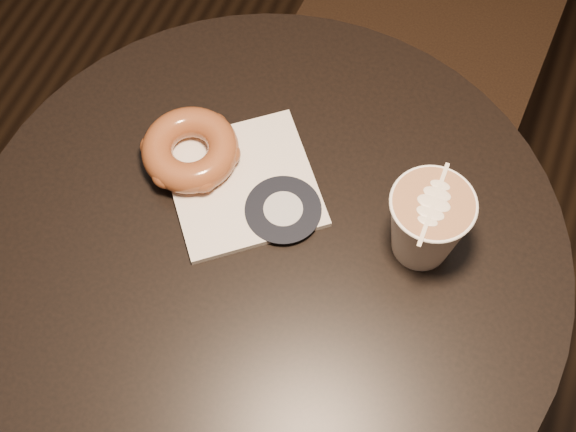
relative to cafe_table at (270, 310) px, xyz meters
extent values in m
plane|color=black|center=(0.00, 0.00, -0.55)|extent=(4.50, 4.50, 0.00)
cylinder|color=black|center=(0.00, 0.00, 0.18)|extent=(0.70, 0.70, 0.03)
cylinder|color=black|center=(0.00, 0.00, -0.18)|extent=(0.07, 0.07, 0.70)
cylinder|color=black|center=(0.00, 0.00, -0.54)|extent=(0.44, 0.44, 0.02)
cube|color=black|center=(0.04, 0.64, -0.07)|extent=(0.45, 0.45, 0.04)
cylinder|color=black|center=(-0.15, 0.47, -0.31)|extent=(0.04, 0.04, 0.48)
cylinder|color=black|center=(0.22, 0.45, -0.31)|extent=(0.04, 0.04, 0.48)
cylinder|color=black|center=(-0.13, 0.83, -0.31)|extent=(0.04, 0.04, 0.48)
cylinder|color=black|center=(0.23, 0.82, -0.31)|extent=(0.04, 0.04, 0.48)
cube|color=silver|center=(-0.06, 0.07, 0.20)|extent=(0.23, 0.23, 0.01)
torus|color=brown|center=(-0.13, 0.07, 0.23)|extent=(0.12, 0.12, 0.04)
camera|label=1|loc=(0.17, -0.36, 1.03)|focal=50.00mm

